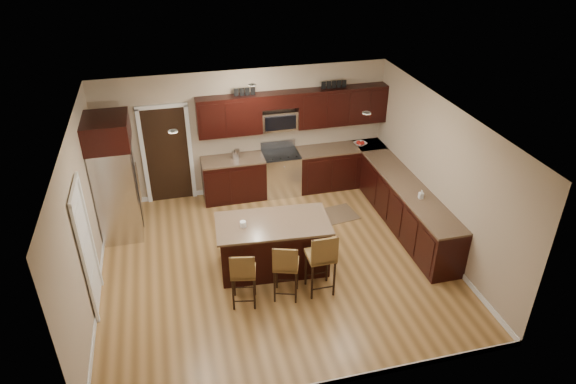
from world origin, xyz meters
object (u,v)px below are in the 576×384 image
object	(u,v)px
island	(273,246)
stool_right	(322,257)
refrigerator	(115,177)
stool_left	(243,273)
stool_mid	(286,266)
range	(281,173)

from	to	relation	value
island	stool_right	xyz separation A→B (m)	(0.60, -0.85, 0.29)
stool_right	refrigerator	xyz separation A→B (m)	(-3.16, 2.60, 0.49)
refrigerator	island	bearing A→B (deg)	-34.45
stool_right	refrigerator	world-z (taller)	refrigerator
stool_left	refrigerator	xyz separation A→B (m)	(-1.90, 2.59, 0.57)
stool_right	refrigerator	bearing A→B (deg)	140.56
stool_left	stool_mid	size ratio (longest dim) A/B	0.98
range	stool_mid	bearing A→B (deg)	-102.13
refrigerator	range	bearing A→B (deg)	13.33
island	stool_left	world-z (taller)	stool_left
stool_left	stool_mid	xyz separation A→B (m)	(0.67, 0.00, 0.02)
range	refrigerator	xyz separation A→B (m)	(-3.30, -0.78, 0.73)
stool_mid	stool_right	size ratio (longest dim) A/B	0.91
range	refrigerator	size ratio (longest dim) A/B	0.47
island	stool_left	bearing A→B (deg)	-123.71
island	stool_mid	world-z (taller)	stool_mid
stool_mid	range	bearing A→B (deg)	96.44
island	refrigerator	bearing A→B (deg)	149.93
stool_left	stool_right	world-z (taller)	stool_right
range	refrigerator	distance (m)	3.47
range	stool_right	xyz separation A→B (m)	(-0.14, -3.39, 0.25)
range	stool_mid	xyz separation A→B (m)	(-0.73, -3.38, 0.18)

